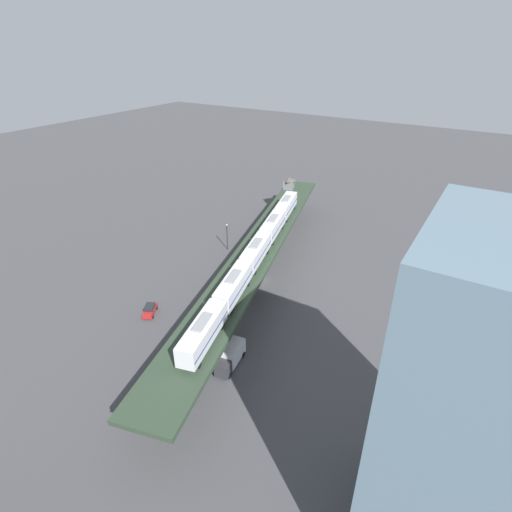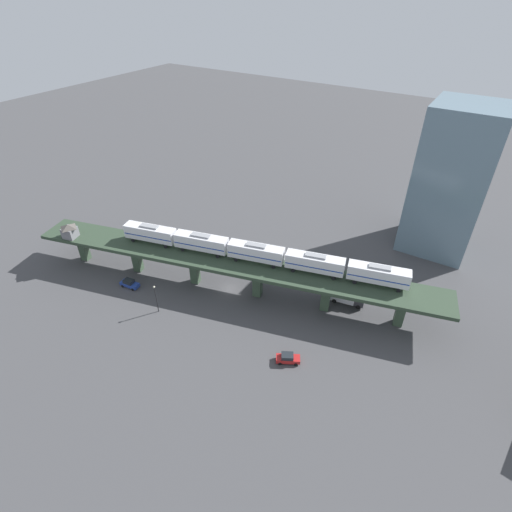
{
  "view_description": "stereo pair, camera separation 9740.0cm",
  "coord_description": "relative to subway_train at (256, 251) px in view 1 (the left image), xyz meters",
  "views": [
    {
      "loc": [
        -38.63,
        63.0,
        46.9
      ],
      "look_at": [
        -2.79,
        5.18,
        9.43
      ],
      "focal_mm": 28.0,
      "sensor_mm": 36.0,
      "label": 1
    },
    {
      "loc": [
        55.73,
        41.97,
        58.72
      ],
      "look_at": [
        -2.79,
        5.18,
        9.43
      ],
      "focal_mm": 28.0,
      "sensor_mm": 36.0,
      "label": 2
    }
  ],
  "objects": [
    {
      "name": "ground_plane",
      "position": [
        2.79,
        -5.18,
        -10.47
      ],
      "size": [
        400.0,
        400.0,
        0.0
      ],
      "primitive_type": "plane",
      "color": "#424244"
    },
    {
      "name": "street_lamp",
      "position": [
        16.95,
        -13.77,
        -6.37
      ],
      "size": [
        0.44,
        0.44,
        6.94
      ],
      "color": "black",
      "rests_on": "ground"
    },
    {
      "name": "street_car_red",
      "position": [
        14.18,
        15.82,
        -9.53
      ],
      "size": [
        3.71,
        4.72,
        1.89
      ],
      "color": "#AD1E1E",
      "rests_on": "ground"
    },
    {
      "name": "subway_train",
      "position": [
        0.0,
        0.0,
        0.0
      ],
      "size": [
        18.4,
        61.1,
        4.45
      ],
      "color": "silver",
      "rests_on": "elevated_viaduct"
    },
    {
      "name": "delivery_truck",
      "position": [
        -6.9,
        18.88,
        -8.71
      ],
      "size": [
        3.4,
        7.47,
        3.2
      ],
      "color": "#333338",
      "rests_on": "ground"
    },
    {
      "name": "signal_hut",
      "position": [
        14.84,
        -42.0,
        -0.74
      ],
      "size": [
        3.93,
        3.93,
        3.4
      ],
      "color": "slate",
      "rests_on": "elevated_viaduct"
    },
    {
      "name": "elevated_viaduct",
      "position": [
        2.84,
        -5.36,
        -3.67
      ],
      "size": [
        31.27,
        91.16,
        7.93
      ],
      "color": "#2C3D2C",
      "rests_on": "ground"
    },
    {
      "name": "office_tower",
      "position": [
        -40.58,
        29.54,
        7.53
      ],
      "size": [
        16.0,
        16.0,
        36.0
      ],
      "color": "slate",
      "rests_on": "ground"
    },
    {
      "name": "street_car_blue",
      "position": [
        14.37,
        -25.02,
        -9.53
      ],
      "size": [
        2.39,
        4.6,
        1.89
      ],
      "color": "#233D93",
      "rests_on": "ground"
    }
  ]
}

